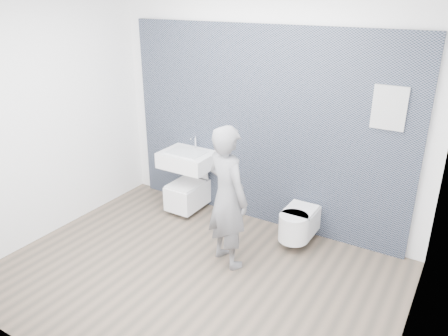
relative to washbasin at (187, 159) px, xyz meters
The scene contains 8 objects.
ground 1.66m from the washbasin, 52.63° to the right, with size 4.00×4.00×0.00m, color brown.
room_shell 1.81m from the washbasin, 52.63° to the right, with size 4.00×4.00×4.00m.
tile_wall 1.20m from the washbasin, 17.13° to the left, with size 3.60×0.06×2.40m, color black.
washbasin is the anchor object (origin of this frame).
toilet_square 0.47m from the washbasin, 90.00° to the right, with size 0.38×0.55×0.74m.
toilet_rounded 1.63m from the washbasin, ahead, with size 0.35×0.59×0.32m.
info_placard 2.45m from the washbasin, ahead, with size 0.33×0.03×0.44m, color white.
visitor 1.31m from the washbasin, 35.98° to the right, with size 0.56×0.37×1.54m, color slate.
Camera 1 is at (2.21, -3.04, 2.74)m, focal length 35.00 mm.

